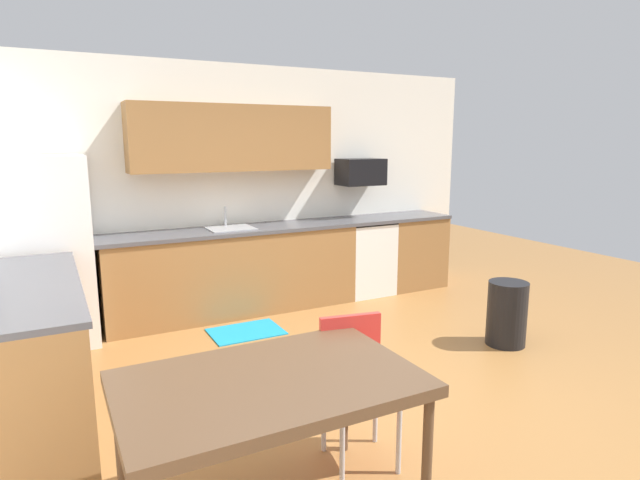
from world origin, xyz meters
The scene contains 17 objects.
ground_plane centered at (0.00, 0.00, 0.00)m, with size 12.00×12.00×0.00m, color #9E6B38.
wall_back centered at (0.00, 2.65, 1.35)m, with size 5.80×0.10×2.70m, color white.
cabinet_run_back centered at (-0.38, 2.30, 0.45)m, with size 2.74×0.60×0.90m, color olive.
cabinet_run_back_right centered at (2.00, 2.30, 0.45)m, with size 0.81×0.60×0.90m, color olive.
cabinet_run_left centered at (-2.30, 0.80, 0.45)m, with size 0.60×2.00×0.90m, color olive.
countertop_back centered at (0.00, 2.30, 0.92)m, with size 4.80×0.64×0.04m, color #4C4C51.
countertop_left centered at (-2.30, 0.80, 0.92)m, with size 0.64×2.00×0.04m, color #4C4C51.
upper_cabinets_back centered at (-0.30, 2.43, 1.90)m, with size 2.20×0.34×0.70m, color olive.
refrigerator centered at (-2.18, 2.22, 0.87)m, with size 0.76×0.70×1.75m, color white.
oven_range centered at (1.29, 2.30, 0.46)m, with size 0.60×0.60×0.91m.
microwave centered at (1.29, 2.40, 1.50)m, with size 0.54×0.36×0.32m, color black.
sink_basin centered at (-0.41, 2.30, 0.88)m, with size 0.48×0.40×0.14m, color #A5A8AD.
sink_faucet centered at (-0.41, 2.48, 1.04)m, with size 0.02×0.02×0.24m, color #B2B5BA.
dining_table centered at (-1.28, -0.93, 0.71)m, with size 1.40×0.90×0.78m.
chair_near_table centered at (-0.61, -0.62, 0.50)m, with size 0.47×0.47×0.85m.
trash_bin centered at (1.55, 0.23, 0.30)m, with size 0.36×0.36×0.60m, color black.
floor_mat centered at (-0.49, 1.65, 0.01)m, with size 0.70×0.50×0.01m, color #198CBF.
Camera 1 is at (-2.14, -3.09, 1.88)m, focal length 29.53 mm.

